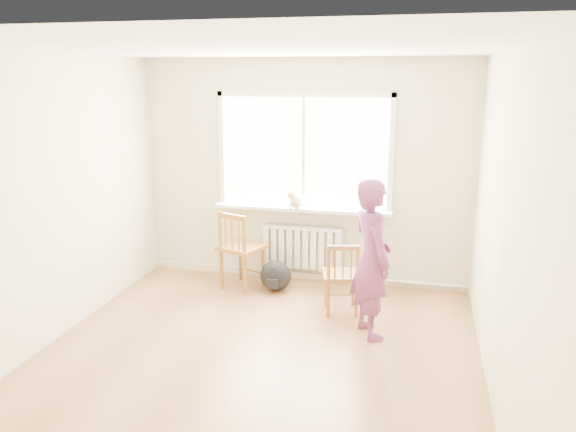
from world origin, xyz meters
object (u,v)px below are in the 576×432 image
Objects in this scene: cat at (296,200)px; backpack at (276,276)px; person at (371,259)px; chair_right at (342,278)px; chair_left at (239,250)px.

backpack is at bearing -103.15° from cat.
chair_right is at bearing 9.67° from person.
chair_left is at bearing -32.03° from chair_right.
cat is at bearing 57.58° from backpack.
chair_right is (1.28, -0.43, -0.08)m from chair_left.
chair_left is 1.86m from person.
chair_left is 0.90m from cat.
person is 4.21× the size of backpack.
cat is (0.62, 0.33, 0.57)m from chair_left.
chair_right is 1.00m from backpack.
person is 1.61m from backpack.
person is at bearing 172.42° from chair_left.
chair_left is 0.52m from backpack.
cat is (-1.01, 1.19, 0.27)m from person.
person is (0.34, -0.43, 0.38)m from chair_right.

